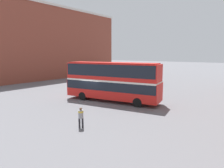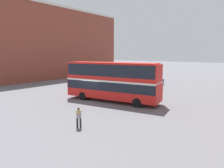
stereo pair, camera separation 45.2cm
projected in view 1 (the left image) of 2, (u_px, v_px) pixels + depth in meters
The scene contains 7 objects.
ground_plane at pixel (94, 100), 24.00m from camera, with size 240.00×240.00×0.00m, color slate.
building_row_left at pixel (50, 43), 47.12m from camera, with size 9.81×34.98×15.92m.
double_decker_bus at pixel (112, 79), 23.16m from camera, with size 11.55×4.63×4.55m.
pedestrian_foreground at pixel (81, 115), 14.92m from camera, with size 0.54×0.54×1.59m.
parked_car_kerb_near at pixel (149, 80), 36.92m from camera, with size 4.74×2.10×1.55m.
parked_car_kerb_far at pixel (93, 82), 34.16m from camera, with size 4.32×2.71×1.49m.
parked_car_side_street at pixel (106, 76), 42.93m from camera, with size 4.27×2.21×1.60m.
Camera 1 is at (16.15, -17.11, 5.55)m, focal length 32.00 mm.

